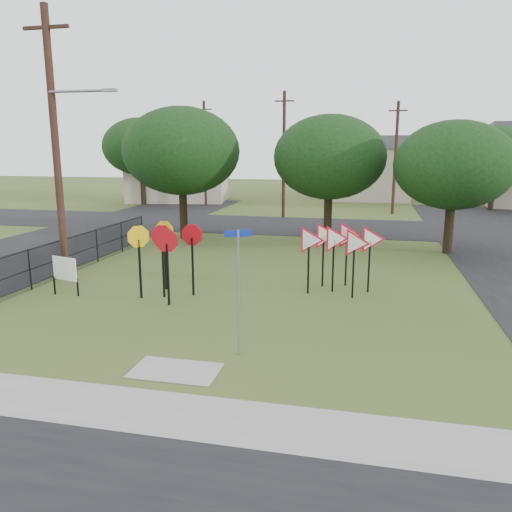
{
  "coord_description": "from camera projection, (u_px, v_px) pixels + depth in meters",
  "views": [
    {
      "loc": [
        4.14,
        -12.35,
        4.99
      ],
      "look_at": [
        0.68,
        3.0,
        1.6
      ],
      "focal_mm": 35.0,
      "sensor_mm": 36.0,
      "label": 1
    }
  ],
  "objects": [
    {
      "name": "tree_near_left",
      "position": [
        182.0,
        151.0,
        27.33
      ],
      "size": [
        6.4,
        6.4,
        7.27
      ],
      "color": "black",
      "rests_on": "ground"
    },
    {
      "name": "street_far",
      "position": [
        303.0,
        226.0,
        32.78
      ],
      "size": [
        60.0,
        8.0,
        0.02
      ],
      "primitive_type": "cube",
      "color": "black",
      "rests_on": "ground"
    },
    {
      "name": "tree_near_right",
      "position": [
        454.0,
        165.0,
        23.5
      ],
      "size": [
        5.6,
        5.6,
        6.33
      ],
      "color": "black",
      "rests_on": "ground"
    },
    {
      "name": "far_pole_b",
      "position": [
        395.0,
        157.0,
        38.21
      ],
      "size": [
        1.4,
        0.24,
        8.5
      ],
      "color": "#3C241C",
      "rests_on": "ground"
    },
    {
      "name": "street_name_sign",
      "position": [
        238.0,
        285.0,
        11.99
      ],
      "size": [
        0.61,
        0.26,
        3.13
      ],
      "color": "gray",
      "rests_on": "ground"
    },
    {
      "name": "info_board",
      "position": [
        65.0,
        270.0,
        17.18
      ],
      "size": [
        1.06,
        0.32,
        1.35
      ],
      "color": "black",
      "rests_on": "ground"
    },
    {
      "name": "tree_near_mid",
      "position": [
        330.0,
        157.0,
        26.63
      ],
      "size": [
        6.0,
        6.0,
        6.8
      ],
      "color": "black",
      "rests_on": "ground"
    },
    {
      "name": "house_mid",
      "position": [
        369.0,
        167.0,
        50.33
      ],
      "size": [
        8.4,
        8.4,
        6.2
      ],
      "color": "#BBAC96",
      "rests_on": "ground"
    },
    {
      "name": "fence_run",
      "position": [
        83.0,
        250.0,
        21.15
      ],
      "size": [
        0.05,
        11.55,
        1.5
      ],
      "color": "black",
      "rests_on": "ground"
    },
    {
      "name": "sidewalk",
      "position": [
        141.0,
        410.0,
        9.71
      ],
      "size": [
        30.0,
        1.6,
        0.02
      ],
      "primitive_type": "cube",
      "color": "gray",
      "rests_on": "ground"
    },
    {
      "name": "yield_sign_cluster",
      "position": [
        340.0,
        242.0,
        17.5
      ],
      "size": [
        3.11,
        1.72,
        2.45
      ],
      "color": "black",
      "rests_on": "ground"
    },
    {
      "name": "far_pole_c",
      "position": [
        205.0,
        153.0,
        43.51
      ],
      "size": [
        1.4,
        0.24,
        9.0
      ],
      "color": "#3C241C",
      "rests_on": "ground"
    },
    {
      "name": "planting_strip",
      "position": [
        110.0,
        445.0,
        8.56
      ],
      "size": [
        30.0,
        0.8,
        0.02
      ],
      "primitive_type": "cube",
      "color": "#384B1C",
      "rests_on": "ground"
    },
    {
      "name": "tree_far_left",
      "position": [
        141.0,
        147.0,
        44.68
      ],
      "size": [
        6.8,
        6.8,
        7.73
      ],
      "color": "black",
      "rests_on": "ground"
    },
    {
      "name": "ground",
      "position": [
        208.0,
        334.0,
        13.71
      ],
      "size": [
        140.0,
        140.0,
        0.0
      ],
      "primitive_type": "plane",
      "color": "#384B1C"
    },
    {
      "name": "utility_pole_main",
      "position": [
        57.0,
        143.0,
        18.46
      ],
      "size": [
        3.55,
        0.33,
        10.0
      ],
      "color": "#3C241C",
      "rests_on": "ground"
    },
    {
      "name": "street_left",
      "position": [
        47.0,
        247.0,
        25.83
      ],
      "size": [
        8.0,
        50.0,
        0.02
      ],
      "primitive_type": "cube",
      "color": "black",
      "rests_on": "ground"
    },
    {
      "name": "stop_sign_cluster",
      "position": [
        165.0,
        244.0,
        16.79
      ],
      "size": [
        2.31,
        1.91,
        2.52
      ],
      "color": "black",
      "rests_on": "ground"
    },
    {
      "name": "curb_pad",
      "position": [
        175.0,
        371.0,
        11.42
      ],
      "size": [
        2.0,
        1.2,
        0.02
      ],
      "primitive_type": "cube",
      "color": "gray",
      "rests_on": "ground"
    },
    {
      "name": "house_left",
      "position": [
        179.0,
        163.0,
        48.38
      ],
      "size": [
        10.58,
        8.88,
        7.2
      ],
      "color": "#BBAC96",
      "rests_on": "ground"
    },
    {
      "name": "far_pole_a",
      "position": [
        284.0,
        154.0,
        36.06
      ],
      "size": [
        1.4,
        0.24,
        9.0
      ],
      "color": "#3C241C",
      "rests_on": "ground"
    },
    {
      "name": "tree_far_right",
      "position": [
        496.0,
        154.0,
        40.26
      ],
      "size": [
        6.0,
        6.0,
        6.8
      ],
      "color": "black",
      "rests_on": "ground"
    }
  ]
}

